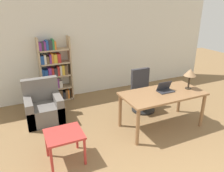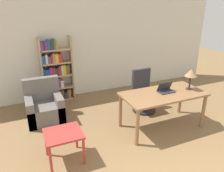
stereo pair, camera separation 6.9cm
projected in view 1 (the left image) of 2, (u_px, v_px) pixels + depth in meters
name	position (u px, v px, depth m)	size (l,w,h in m)	color
wall_back	(88.00, 46.00, 6.01)	(8.00, 0.06, 2.70)	silver
desk	(163.00, 97.00, 4.48)	(1.70, 0.84, 0.78)	olive
laptop	(165.00, 89.00, 4.50)	(0.33, 0.21, 0.21)	#2D2D33
table_lamp	(190.00, 73.00, 4.53)	(0.26, 0.26, 0.44)	#2D2319
office_chair	(142.00, 93.00, 5.31)	(0.56, 0.56, 1.01)	black
side_table_blue	(64.00, 138.00, 3.56)	(0.60, 0.54, 0.53)	#B2332D
armchair	(44.00, 108.00, 4.87)	(0.78, 0.73, 0.92)	#66605B
bookshelf	(54.00, 73.00, 5.67)	(0.80, 0.28, 1.70)	tan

